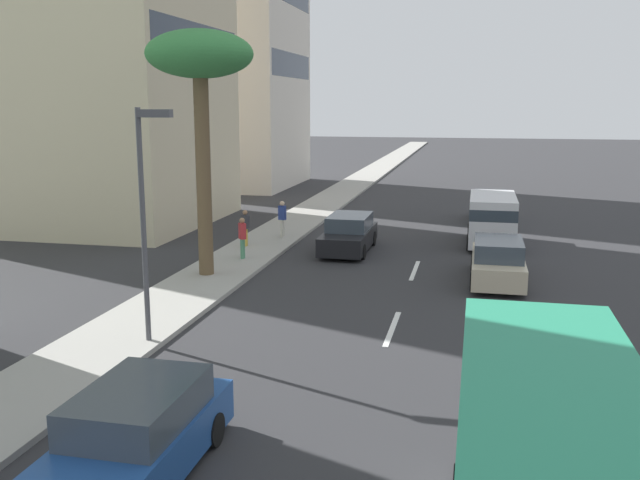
{
  "coord_description": "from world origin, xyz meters",
  "views": [
    {
      "loc": [
        -2.45,
        -2.16,
        6.33
      ],
      "look_at": [
        19.02,
        2.65,
        2.02
      ],
      "focal_mm": 39.28,
      "sensor_mm": 36.0,
      "label": 1
    }
  ],
  "objects_px": {
    "van_lead": "(492,217)",
    "pedestrian_near_lamp": "(245,226)",
    "car_fifth": "(135,438)",
    "pedestrian_by_tree": "(242,236)",
    "car_fourth": "(490,207)",
    "street_lamp": "(146,198)",
    "car_sixth": "(498,262)",
    "palm_tree": "(200,64)",
    "car_third": "(349,234)",
    "pedestrian_mid_block": "(282,217)"
  },
  "relations": [
    {
      "from": "van_lead",
      "to": "pedestrian_near_lamp",
      "type": "xyz_separation_m",
      "value": [
        -3.26,
        10.57,
        -0.28
      ]
    },
    {
      "from": "car_fifth",
      "to": "pedestrian_by_tree",
      "type": "relative_size",
      "value": 2.87
    },
    {
      "from": "car_fourth",
      "to": "car_fifth",
      "type": "relative_size",
      "value": 0.9
    },
    {
      "from": "van_lead",
      "to": "street_lamp",
      "type": "height_order",
      "value": "street_lamp"
    },
    {
      "from": "car_sixth",
      "to": "car_fifth",
      "type": "bearing_deg",
      "value": 157.37
    },
    {
      "from": "street_lamp",
      "to": "car_fifth",
      "type": "bearing_deg",
      "value": -156.44
    },
    {
      "from": "van_lead",
      "to": "car_fifth",
      "type": "relative_size",
      "value": 0.97
    },
    {
      "from": "pedestrian_near_lamp",
      "to": "palm_tree",
      "type": "height_order",
      "value": "palm_tree"
    },
    {
      "from": "street_lamp",
      "to": "car_third",
      "type": "bearing_deg",
      "value": -12.54
    },
    {
      "from": "pedestrian_near_lamp",
      "to": "pedestrian_by_tree",
      "type": "height_order",
      "value": "pedestrian_by_tree"
    },
    {
      "from": "car_sixth",
      "to": "street_lamp",
      "type": "distance_m",
      "value": 13.14
    },
    {
      "from": "car_third",
      "to": "car_fourth",
      "type": "distance_m",
      "value": 11.08
    },
    {
      "from": "car_fourth",
      "to": "car_sixth",
      "type": "height_order",
      "value": "car_fourth"
    },
    {
      "from": "car_sixth",
      "to": "van_lead",
      "type": "bearing_deg",
      "value": 0.88
    },
    {
      "from": "van_lead",
      "to": "car_fourth",
      "type": "height_order",
      "value": "van_lead"
    },
    {
      "from": "pedestrian_near_lamp",
      "to": "pedestrian_mid_block",
      "type": "distance_m",
      "value": 2.57
    },
    {
      "from": "car_third",
      "to": "car_fourth",
      "type": "height_order",
      "value": "car_fourth"
    },
    {
      "from": "street_lamp",
      "to": "car_fourth",
      "type": "bearing_deg",
      "value": -21.98
    },
    {
      "from": "pedestrian_mid_block",
      "to": "palm_tree",
      "type": "distance_m",
      "value": 10.05
    },
    {
      "from": "van_lead",
      "to": "street_lamp",
      "type": "bearing_deg",
      "value": 150.19
    },
    {
      "from": "van_lead",
      "to": "palm_tree",
      "type": "height_order",
      "value": "palm_tree"
    },
    {
      "from": "car_third",
      "to": "palm_tree",
      "type": "xyz_separation_m",
      "value": [
        -5.85,
        4.26,
        6.92
      ]
    },
    {
      "from": "car_fifth",
      "to": "pedestrian_mid_block",
      "type": "relative_size",
      "value": 2.8
    },
    {
      "from": "van_lead",
      "to": "car_fifth",
      "type": "distance_m",
      "value": 22.83
    },
    {
      "from": "pedestrian_by_tree",
      "to": "car_third",
      "type": "bearing_deg",
      "value": -89.41
    },
    {
      "from": "van_lead",
      "to": "street_lamp",
      "type": "xyz_separation_m",
      "value": [
        -15.67,
        8.98,
        2.66
      ]
    },
    {
      "from": "pedestrian_mid_block",
      "to": "pedestrian_by_tree",
      "type": "bearing_deg",
      "value": -81.97
    },
    {
      "from": "pedestrian_near_lamp",
      "to": "pedestrian_by_tree",
      "type": "bearing_deg",
      "value": -48.88
    },
    {
      "from": "palm_tree",
      "to": "pedestrian_by_tree",
      "type": "bearing_deg",
      "value": -9.51
    },
    {
      "from": "car_fourth",
      "to": "pedestrian_near_lamp",
      "type": "bearing_deg",
      "value": 133.06
    },
    {
      "from": "car_third",
      "to": "street_lamp",
      "type": "distance_m",
      "value": 13.76
    },
    {
      "from": "car_fourth",
      "to": "pedestrian_near_lamp",
      "type": "height_order",
      "value": "pedestrian_near_lamp"
    },
    {
      "from": "car_third",
      "to": "street_lamp",
      "type": "xyz_separation_m",
      "value": [
        -13.06,
        2.91,
        3.21
      ]
    },
    {
      "from": "van_lead",
      "to": "palm_tree",
      "type": "relative_size",
      "value": 0.53
    },
    {
      "from": "pedestrian_mid_block",
      "to": "street_lamp",
      "type": "xyz_separation_m",
      "value": [
        -14.77,
        -0.57,
        2.87
      ]
    },
    {
      "from": "palm_tree",
      "to": "street_lamp",
      "type": "xyz_separation_m",
      "value": [
        -7.22,
        -1.35,
        -3.71
      ]
    },
    {
      "from": "van_lead",
      "to": "palm_tree",
      "type": "distance_m",
      "value": 14.79
    },
    {
      "from": "palm_tree",
      "to": "van_lead",
      "type": "bearing_deg",
      "value": -50.71
    },
    {
      "from": "car_fourth",
      "to": "pedestrian_by_tree",
      "type": "xyz_separation_m",
      "value": [
        -12.34,
        9.9,
        0.28
      ]
    },
    {
      "from": "car_third",
      "to": "pedestrian_by_tree",
      "type": "relative_size",
      "value": 2.87
    },
    {
      "from": "car_third",
      "to": "pedestrian_mid_block",
      "type": "distance_m",
      "value": 3.89
    },
    {
      "from": "car_fourth",
      "to": "car_third",
      "type": "bearing_deg",
      "value": 146.61
    },
    {
      "from": "car_fourth",
      "to": "car_fifth",
      "type": "xyz_separation_m",
      "value": [
        -28.6,
        6.27,
        -0.03
      ]
    },
    {
      "from": "pedestrian_near_lamp",
      "to": "pedestrian_mid_block",
      "type": "xyz_separation_m",
      "value": [
        2.36,
        -1.02,
        0.07
      ]
    },
    {
      "from": "car_sixth",
      "to": "pedestrian_near_lamp",
      "type": "height_order",
      "value": "pedestrian_near_lamp"
    },
    {
      "from": "car_fourth",
      "to": "street_lamp",
      "type": "xyz_separation_m",
      "value": [
        -22.32,
        9.01,
        3.17
      ]
    },
    {
      "from": "van_lead",
      "to": "pedestrian_near_lamp",
      "type": "relative_size",
      "value": 2.91
    },
    {
      "from": "car_sixth",
      "to": "pedestrian_by_tree",
      "type": "xyz_separation_m",
      "value": [
        1.04,
        9.98,
        0.32
      ]
    },
    {
      "from": "car_fifth",
      "to": "pedestrian_near_lamp",
      "type": "xyz_separation_m",
      "value": [
        18.69,
        4.33,
        0.26
      ]
    },
    {
      "from": "van_lead",
      "to": "car_fourth",
      "type": "xyz_separation_m",
      "value": [
        6.64,
        -0.03,
        -0.51
      ]
    }
  ]
}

